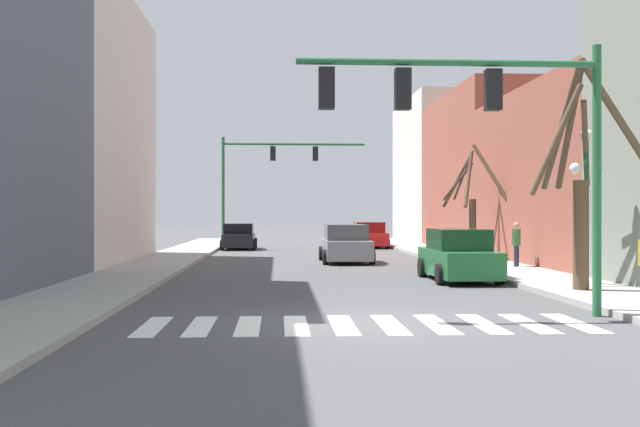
{
  "coord_description": "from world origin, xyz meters",
  "views": [
    {
      "loc": [
        -1.69,
        -14.46,
        2.13
      ],
      "look_at": [
        0.29,
        20.8,
        2.13
      ],
      "focal_mm": 42.0,
      "sensor_mm": 36.0,
      "label": 1
    }
  ],
  "objects_px": {
    "car_parked_left_near": "(346,245)",
    "car_parked_right_near": "(369,236)",
    "car_at_intersection": "(239,237)",
    "traffic_signal_near": "(483,115)",
    "traffic_signal_far": "(265,167)",
    "street_tree_left_mid": "(471,202)",
    "pedestrian_on_right_sidewalk": "(516,240)",
    "street_tree_right_mid": "(581,178)",
    "car_parked_right_far": "(458,256)",
    "street_lamp_right_corner": "(587,175)"
  },
  "relations": [
    {
      "from": "traffic_signal_near",
      "to": "street_lamp_right_corner",
      "type": "distance_m",
      "value": 6.54
    },
    {
      "from": "traffic_signal_near",
      "to": "car_parked_right_near",
      "type": "bearing_deg",
      "value": 87.32
    },
    {
      "from": "car_parked_left_near",
      "to": "car_parked_right_near",
      "type": "height_order",
      "value": "car_parked_left_near"
    },
    {
      "from": "street_lamp_right_corner",
      "to": "car_at_intersection",
      "type": "height_order",
      "value": "street_lamp_right_corner"
    },
    {
      "from": "traffic_signal_near",
      "to": "car_parked_right_near",
      "type": "distance_m",
      "value": 31.26
    },
    {
      "from": "pedestrian_on_right_sidewalk",
      "to": "car_parked_right_far",
      "type": "bearing_deg",
      "value": -4.59
    },
    {
      "from": "car_parked_left_near",
      "to": "street_tree_left_mid",
      "type": "distance_m",
      "value": 5.85
    },
    {
      "from": "traffic_signal_near",
      "to": "car_at_intersection",
      "type": "relative_size",
      "value": 1.49
    },
    {
      "from": "street_lamp_right_corner",
      "to": "car_parked_right_near",
      "type": "bearing_deg",
      "value": 96.08
    },
    {
      "from": "traffic_signal_near",
      "to": "car_parked_right_near",
      "type": "relative_size",
      "value": 1.42
    },
    {
      "from": "traffic_signal_far",
      "to": "street_tree_right_mid",
      "type": "height_order",
      "value": "traffic_signal_far"
    },
    {
      "from": "car_at_intersection",
      "to": "street_tree_left_mid",
      "type": "height_order",
      "value": "street_tree_left_mid"
    },
    {
      "from": "car_parked_right_far",
      "to": "pedestrian_on_right_sidewalk",
      "type": "bearing_deg",
      "value": -38.21
    },
    {
      "from": "car_at_intersection",
      "to": "car_parked_left_near",
      "type": "bearing_deg",
      "value": -156.52
    },
    {
      "from": "car_parked_left_near",
      "to": "car_at_intersection",
      "type": "bearing_deg",
      "value": 23.48
    },
    {
      "from": "traffic_signal_far",
      "to": "car_parked_left_near",
      "type": "relative_size",
      "value": 1.76
    },
    {
      "from": "traffic_signal_near",
      "to": "pedestrian_on_right_sidewalk",
      "type": "distance_m",
      "value": 13.54
    },
    {
      "from": "car_parked_right_near",
      "to": "car_parked_right_far",
      "type": "relative_size",
      "value": 0.98
    },
    {
      "from": "car_parked_right_near",
      "to": "traffic_signal_far",
      "type": "bearing_deg",
      "value": 110.24
    },
    {
      "from": "car_parked_left_near",
      "to": "car_parked_right_near",
      "type": "distance_m",
      "value": 14.0
    },
    {
      "from": "car_at_intersection",
      "to": "traffic_signal_near",
      "type": "bearing_deg",
      "value": -167.55
    },
    {
      "from": "traffic_signal_far",
      "to": "street_lamp_right_corner",
      "type": "bearing_deg",
      "value": -68.97
    },
    {
      "from": "car_parked_right_near",
      "to": "car_parked_left_near",
      "type": "bearing_deg",
      "value": 168.9
    },
    {
      "from": "pedestrian_on_right_sidewalk",
      "to": "street_tree_right_mid",
      "type": "height_order",
      "value": "street_tree_right_mid"
    },
    {
      "from": "traffic_signal_far",
      "to": "car_parked_right_far",
      "type": "bearing_deg",
      "value": -72.47
    },
    {
      "from": "car_parked_right_near",
      "to": "pedestrian_on_right_sidewalk",
      "type": "distance_m",
      "value": 18.99
    },
    {
      "from": "street_lamp_right_corner",
      "to": "car_parked_left_near",
      "type": "height_order",
      "value": "street_lamp_right_corner"
    },
    {
      "from": "car_parked_right_near",
      "to": "street_tree_left_mid",
      "type": "height_order",
      "value": "street_tree_left_mid"
    },
    {
      "from": "car_parked_right_near",
      "to": "car_at_intersection",
      "type": "relative_size",
      "value": 1.05
    },
    {
      "from": "traffic_signal_far",
      "to": "car_parked_right_near",
      "type": "xyz_separation_m",
      "value": [
        6.37,
        2.35,
        -4.11
      ]
    },
    {
      "from": "traffic_signal_near",
      "to": "street_lamp_right_corner",
      "type": "height_order",
      "value": "traffic_signal_near"
    },
    {
      "from": "car_parked_right_near",
      "to": "pedestrian_on_right_sidewalk",
      "type": "xyz_separation_m",
      "value": [
        3.25,
        -18.71,
        0.38
      ]
    },
    {
      "from": "traffic_signal_near",
      "to": "street_tree_right_mid",
      "type": "bearing_deg",
      "value": 47.9
    },
    {
      "from": "car_at_intersection",
      "to": "car_parked_right_near",
      "type": "bearing_deg",
      "value": -78.14
    },
    {
      "from": "car_parked_left_near",
      "to": "car_parked_right_near",
      "type": "xyz_separation_m",
      "value": [
        2.7,
        13.74,
        -0.02
      ]
    },
    {
      "from": "traffic_signal_near",
      "to": "pedestrian_on_right_sidewalk",
      "type": "xyz_separation_m",
      "value": [
        4.7,
        12.33,
        -3.02
      ]
    },
    {
      "from": "street_lamp_right_corner",
      "to": "car_parked_left_near",
      "type": "distance_m",
      "value": 13.79
    },
    {
      "from": "traffic_signal_far",
      "to": "street_tree_left_mid",
      "type": "relative_size",
      "value": 1.66
    },
    {
      "from": "street_lamp_right_corner",
      "to": "street_tree_left_mid",
      "type": "relative_size",
      "value": 0.85
    },
    {
      "from": "car_parked_right_far",
      "to": "car_at_intersection",
      "type": "bearing_deg",
      "value": 20.82
    },
    {
      "from": "traffic_signal_near",
      "to": "car_parked_left_near",
      "type": "distance_m",
      "value": 17.67
    },
    {
      "from": "traffic_signal_far",
      "to": "pedestrian_on_right_sidewalk",
      "type": "relative_size",
      "value": 5.07
    },
    {
      "from": "street_lamp_right_corner",
      "to": "street_tree_right_mid",
      "type": "xyz_separation_m",
      "value": [
        -0.43,
        -0.67,
        -0.11
      ]
    },
    {
      "from": "street_tree_left_mid",
      "to": "street_tree_right_mid",
      "type": "bearing_deg",
      "value": -92.17
    },
    {
      "from": "traffic_signal_near",
      "to": "street_tree_left_mid",
      "type": "bearing_deg",
      "value": 76.06
    },
    {
      "from": "street_tree_left_mid",
      "to": "street_tree_right_mid",
      "type": "height_order",
      "value": "street_tree_right_mid"
    },
    {
      "from": "traffic_signal_near",
      "to": "street_tree_right_mid",
      "type": "xyz_separation_m",
      "value": [
        3.8,
        4.21,
        -1.08
      ]
    },
    {
      "from": "street_lamp_right_corner",
      "to": "street_tree_right_mid",
      "type": "bearing_deg",
      "value": -122.85
    },
    {
      "from": "car_parked_right_near",
      "to": "car_at_intersection",
      "type": "xyz_separation_m",
      "value": [
        -7.94,
        -1.67,
        -0.03
      ]
    },
    {
      "from": "traffic_signal_far",
      "to": "pedestrian_on_right_sidewalk",
      "type": "xyz_separation_m",
      "value": [
        9.62,
        -16.36,
        -3.73
      ]
    }
  ]
}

